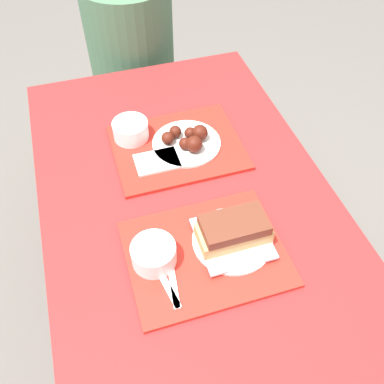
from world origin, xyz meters
TOP-DOWN VIEW (x-y plane):
  - ground_plane at (0.00, 0.00)m, footprint 12.00×12.00m
  - picnic_table at (0.00, 0.00)m, footprint 0.82×1.44m
  - picnic_bench_far at (0.00, 0.94)m, footprint 0.78×0.28m
  - tray_near at (-0.01, -0.15)m, footprint 0.40×0.32m
  - tray_far at (0.03, 0.24)m, footprint 0.40×0.32m
  - bowl_coleslaw_near at (-0.14, -0.14)m, footprint 0.11×0.11m
  - brisket_sandwich_plate at (0.06, -0.14)m, footprint 0.21×0.21m
  - plastic_fork_near at (-0.13, -0.20)m, footprint 0.05×0.17m
  - plastic_knife_near at (-0.11, -0.20)m, footprint 0.04×0.17m
  - condiment_packet at (0.00, -0.08)m, footprint 0.04×0.03m
  - bowl_coleslaw_far at (-0.10, 0.33)m, footprint 0.11×0.11m
  - wings_plate_far at (0.06, 0.24)m, footprint 0.21×0.21m
  - napkin_far at (-0.05, 0.19)m, footprint 0.13×0.09m
  - person_seated_across at (0.02, 0.94)m, footprint 0.36×0.36m

SIDE VIEW (x-z plane):
  - ground_plane at x=0.00m, z-range 0.00..0.00m
  - picnic_bench_far at x=0.00m, z-range 0.14..0.57m
  - picnic_table at x=0.00m, z-range 0.26..0.98m
  - person_seated_across at x=0.02m, z-range 0.36..1.06m
  - tray_near at x=-0.01m, z-range 0.72..0.73m
  - tray_far at x=0.03m, z-range 0.72..0.73m
  - plastic_fork_near at x=-0.13m, z-range 0.73..0.74m
  - plastic_knife_near at x=-0.11m, z-range 0.73..0.74m
  - condiment_packet at x=0.00m, z-range 0.73..0.74m
  - napkin_far at x=-0.05m, z-range 0.73..0.74m
  - wings_plate_far at x=0.06m, z-range 0.72..0.78m
  - bowl_coleslaw_near at x=-0.14m, z-range 0.74..0.80m
  - bowl_coleslaw_far at x=-0.10m, z-range 0.74..0.80m
  - brisket_sandwich_plate at x=0.06m, z-range 0.73..0.81m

